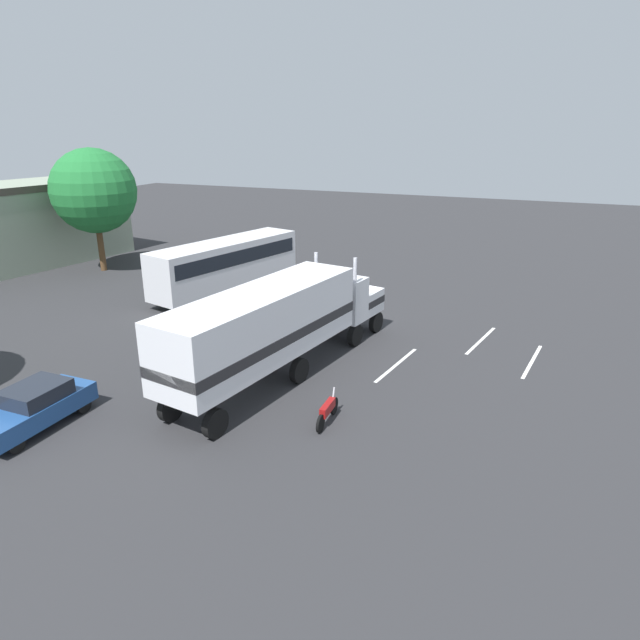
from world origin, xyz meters
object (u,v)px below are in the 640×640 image
Objects in this scene: semi_truck at (279,321)px; parked_car at (34,406)px; parked_bus at (226,262)px; person_bystander at (229,347)px; motorcycle at (328,411)px; tree_center at (94,191)px.

parked_car is (-7.33, 6.26, -1.72)m from semi_truck.
parked_bus is 2.56× the size of parked_car.
semi_truck is at bearing -92.06° from person_bystander.
motorcycle is at bearing -117.11° from person_bystander.
parked_car is 2.08× the size of motorcycle.
parked_bus reaches higher than parked_car.
tree_center is (11.60, 18.06, 4.98)m from person_bystander.
semi_truck is 9.79m from parked_car.
semi_truck is 23.96m from tree_center.
motorcycle is 28.73m from tree_center.
person_bystander is 0.37× the size of parked_car.
parked_car reaches higher than motorcycle.
person_bystander is 8.28m from parked_car.
person_bystander reaches higher than motorcycle.
semi_truck is at bearing -119.54° from tree_center.
parked_bus is 12.46m from tree_center.
person_bystander is 22.03m from tree_center.
motorcycle is at bearing -136.92° from parked_bus.
semi_truck is 1.27× the size of parked_bus.
semi_truck is 13.51m from parked_bus.
parked_bus is 17.75m from parked_car.
semi_truck is at bearing -138.93° from parked_bus.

